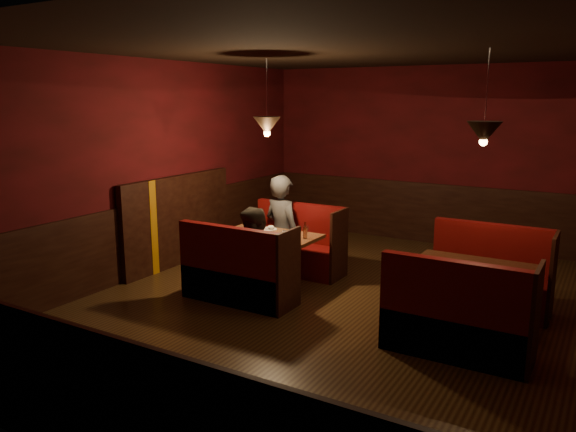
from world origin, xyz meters
The scene contains 9 objects.
room centered at (-0.28, 0.04, 1.05)m, with size 6.02×7.02×2.92m.
main_table centered at (-1.26, 0.23, 0.52)m, with size 1.27×0.77×0.89m.
main_bench_far centered at (-1.25, 0.95, 0.30)m, with size 1.39×0.50×0.95m.
main_bench_near centered at (-1.25, -0.49, 0.30)m, with size 1.39×0.50×0.95m.
second_table centered at (1.33, 0.11, 0.51)m, with size 1.23×0.79×0.69m.
second_bench_far centered at (1.35, 0.84, 0.31)m, with size 1.36×0.51×0.97m.
second_bench_near centered at (1.35, -0.63, 0.31)m, with size 1.36×0.51×0.97m.
diner_a centered at (-1.46, 0.90, 0.85)m, with size 0.62×0.41×1.70m, color #363637.
diner_b centered at (-1.08, -0.32, 0.74)m, with size 0.72×0.56×1.48m, color black.
Camera 1 is at (2.49, -5.62, 2.38)m, focal length 35.00 mm.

